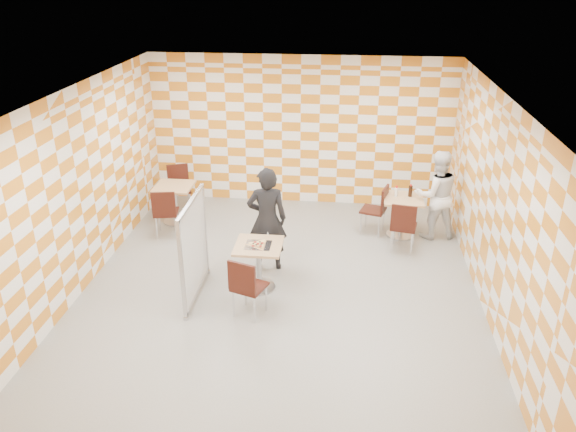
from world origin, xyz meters
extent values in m
plane|color=gray|center=(0.00, 0.00, 0.00)|extent=(7.00, 7.00, 0.00)
plane|color=white|center=(0.00, 0.00, 3.00)|extent=(7.00, 7.00, 0.00)
plane|color=white|center=(0.00, 3.50, 1.50)|extent=(6.00, 0.00, 6.00)
plane|color=white|center=(-3.00, 0.00, 1.50)|extent=(0.00, 7.00, 7.00)
plane|color=white|center=(3.00, 0.00, 1.50)|extent=(0.00, 7.00, 7.00)
cube|color=tan|center=(-0.32, 0.00, 0.73)|extent=(0.70, 0.70, 0.04)
cylinder|color=#A5A5AA|center=(-0.32, 0.00, 0.37)|extent=(0.08, 0.08, 0.70)
cylinder|color=#A5A5AA|center=(-0.32, 0.00, 0.01)|extent=(0.50, 0.50, 0.03)
cube|color=tan|center=(1.98, 2.07, 0.73)|extent=(0.70, 0.70, 0.04)
cylinder|color=#A5A5AA|center=(1.98, 2.07, 0.37)|extent=(0.08, 0.08, 0.70)
cylinder|color=#A5A5AA|center=(1.98, 2.07, 0.01)|extent=(0.50, 0.50, 0.03)
cube|color=tan|center=(-2.28, 2.22, 0.73)|extent=(0.70, 0.70, 0.04)
cylinder|color=#A5A5AA|center=(-2.28, 2.22, 0.37)|extent=(0.08, 0.08, 0.70)
cylinder|color=#A5A5AA|center=(-2.28, 2.22, 0.01)|extent=(0.50, 0.50, 0.03)
cube|color=#33110A|center=(-0.35, -0.71, 0.45)|extent=(0.54, 0.54, 0.04)
cube|color=#33110A|center=(-0.41, -0.89, 0.70)|extent=(0.41, 0.18, 0.45)
cylinder|color=silver|center=(-0.13, -0.60, 0.21)|extent=(0.03, 0.03, 0.43)
cylinder|color=silver|center=(-0.45, -0.49, 0.21)|extent=(0.03, 0.03, 0.43)
cylinder|color=silver|center=(-0.24, -0.92, 0.21)|extent=(0.03, 0.03, 0.43)
cylinder|color=silver|center=(-0.56, -0.81, 0.21)|extent=(0.03, 0.03, 0.43)
cube|color=#33110A|center=(1.96, 1.50, 0.45)|extent=(0.49, 0.49, 0.04)
cube|color=#33110A|center=(1.92, 1.31, 0.70)|extent=(0.42, 0.12, 0.45)
cylinder|color=silver|center=(2.16, 1.64, 0.21)|extent=(0.03, 0.03, 0.43)
cylinder|color=silver|center=(1.83, 1.70, 0.21)|extent=(0.03, 0.03, 0.43)
cylinder|color=silver|center=(2.10, 1.30, 0.21)|extent=(0.03, 0.03, 0.43)
cylinder|color=silver|center=(1.76, 1.37, 0.21)|extent=(0.03, 0.03, 0.43)
cube|color=#33110A|center=(1.46, 2.15, 0.45)|extent=(0.52, 0.52, 0.04)
cube|color=#33110A|center=(1.65, 2.09, 0.70)|extent=(0.16, 0.41, 0.45)
cylinder|color=silver|center=(1.35, 2.36, 0.21)|extent=(0.03, 0.03, 0.43)
cylinder|color=silver|center=(1.25, 2.03, 0.21)|extent=(0.03, 0.03, 0.43)
cylinder|color=silver|center=(1.67, 2.26, 0.21)|extent=(0.03, 0.03, 0.43)
cylinder|color=silver|center=(1.57, 1.93, 0.21)|extent=(0.03, 0.03, 0.43)
cube|color=#33110A|center=(-2.28, 1.65, 0.45)|extent=(0.48, 0.48, 0.04)
cube|color=#33110A|center=(-2.24, 1.45, 0.70)|extent=(0.42, 0.11, 0.45)
cylinder|color=silver|center=(-2.14, 1.84, 0.21)|extent=(0.03, 0.03, 0.43)
cylinder|color=silver|center=(-2.47, 1.79, 0.21)|extent=(0.03, 0.03, 0.43)
cylinder|color=silver|center=(-2.08, 1.51, 0.21)|extent=(0.03, 0.03, 0.43)
cylinder|color=silver|center=(-2.42, 1.45, 0.21)|extent=(0.03, 0.03, 0.43)
cube|color=#33110A|center=(-2.34, 2.73, 0.45)|extent=(0.55, 0.55, 0.04)
cube|color=#33110A|center=(-2.41, 2.92, 0.70)|extent=(0.41, 0.19, 0.45)
cylinder|color=silver|center=(-2.43, 2.51, 0.21)|extent=(0.03, 0.03, 0.43)
cylinder|color=silver|center=(-2.12, 2.63, 0.21)|extent=(0.03, 0.03, 0.43)
cylinder|color=silver|center=(-2.56, 2.82, 0.21)|extent=(0.03, 0.03, 0.43)
cylinder|color=silver|center=(-2.24, 2.95, 0.21)|extent=(0.03, 0.03, 0.43)
cube|color=white|center=(-1.22, -0.30, 0.80)|extent=(0.02, 1.30, 1.40)
cube|color=#B2B2B7|center=(-1.22, -0.30, 1.52)|extent=(0.05, 1.30, 0.05)
cube|color=#B2B2B7|center=(-1.22, -0.30, 0.08)|extent=(0.05, 1.30, 0.05)
cube|color=#B2B2B7|center=(-1.22, -0.95, 0.80)|extent=(0.05, 0.05, 1.50)
cylinder|color=#B2B2B7|center=(-1.22, -0.95, 0.03)|extent=(0.08, 0.08, 0.05)
cube|color=#B2B2B7|center=(-1.22, 0.35, 0.80)|extent=(0.05, 0.05, 1.50)
cylinder|color=#B2B2B7|center=(-1.22, 0.35, 0.03)|extent=(0.08, 0.08, 0.05)
imported|color=black|center=(-0.28, 0.65, 0.87)|extent=(0.69, 0.51, 1.73)
imported|color=white|center=(2.55, 2.11, 0.82)|extent=(0.90, 0.77, 1.63)
cube|color=silver|center=(-0.32, -0.02, 0.75)|extent=(0.38, 0.34, 0.01)
cone|color=tan|center=(-0.32, -0.02, 0.77)|extent=(0.40, 0.40, 0.02)
cone|color=#F2D88C|center=(-0.32, 0.00, 0.78)|extent=(0.33, 0.33, 0.01)
cylinder|color=maroon|center=(-0.38, -0.12, 0.79)|extent=(0.04, 0.04, 0.01)
cylinder|color=maroon|center=(-0.27, -0.11, 0.79)|extent=(0.04, 0.04, 0.01)
cylinder|color=maroon|center=(-0.32, -0.04, 0.79)|extent=(0.04, 0.04, 0.01)
cylinder|color=maroon|center=(-0.37, 0.01, 0.79)|extent=(0.04, 0.04, 0.01)
cylinder|color=maroon|center=(-0.26, -0.01, 0.79)|extent=(0.04, 0.04, 0.01)
torus|color=black|center=(-0.27, -0.05, 0.79)|extent=(0.03, 0.03, 0.01)
torus|color=black|center=(-0.34, -0.08, 0.79)|extent=(0.03, 0.03, 0.01)
torus|color=black|center=(-0.30, 0.02, 0.79)|extent=(0.03, 0.03, 0.01)
torus|color=black|center=(-0.39, -0.04, 0.79)|extent=(0.03, 0.03, 0.01)
cylinder|color=white|center=(1.85, 2.13, 0.83)|extent=(0.06, 0.06, 0.16)
cylinder|color=red|center=(1.85, 2.13, 0.93)|extent=(0.04, 0.04, 0.04)
cylinder|color=black|center=(2.10, 2.15, 0.85)|extent=(0.07, 0.07, 0.20)
cylinder|color=red|center=(2.10, 2.15, 0.96)|extent=(0.03, 0.03, 0.03)
camera|label=1|loc=(0.91, -7.35, 4.62)|focal=35.00mm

